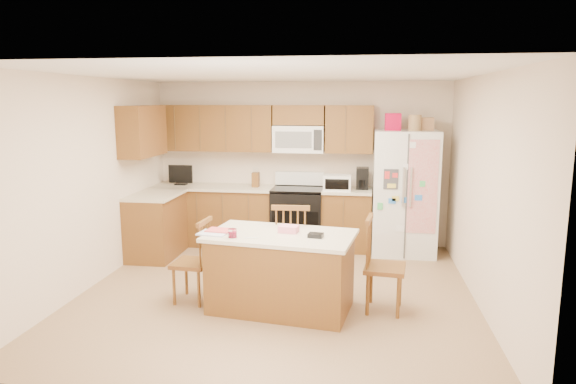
% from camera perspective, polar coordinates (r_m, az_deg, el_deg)
% --- Properties ---
extents(ground, '(4.50, 4.50, 0.00)m').
position_cam_1_polar(ground, '(6.12, -1.26, -11.12)').
color(ground, olive).
rests_on(ground, ground).
extents(room_shell, '(4.60, 4.60, 2.52)m').
position_cam_1_polar(room_shell, '(5.76, -1.32, 2.37)').
color(room_shell, beige).
rests_on(room_shell, ground).
extents(cabinetry, '(3.36, 1.56, 2.15)m').
position_cam_1_polar(cabinetry, '(7.77, -6.24, 0.41)').
color(cabinetry, brown).
rests_on(cabinetry, ground).
extents(stove, '(0.76, 0.65, 1.13)m').
position_cam_1_polar(stove, '(7.82, 1.09, -2.77)').
color(stove, black).
rests_on(stove, ground).
extents(refrigerator, '(0.90, 0.79, 2.04)m').
position_cam_1_polar(refrigerator, '(7.63, 12.82, 0.09)').
color(refrigerator, white).
rests_on(refrigerator, ground).
extents(island, '(1.68, 1.09, 0.92)m').
position_cam_1_polar(island, '(5.54, -0.79, -8.77)').
color(island, brown).
rests_on(island, ground).
extents(windsor_chair_left, '(0.42, 0.43, 0.94)m').
position_cam_1_polar(windsor_chair_left, '(5.84, -10.43, -7.73)').
color(windsor_chair_left, brown).
rests_on(windsor_chair_left, ground).
extents(windsor_chair_back, '(0.48, 0.46, 1.06)m').
position_cam_1_polar(windsor_chair_back, '(6.04, 0.41, -6.39)').
color(windsor_chair_back, brown).
rests_on(windsor_chair_back, ground).
extents(windsor_chair_right, '(0.46, 0.48, 1.02)m').
position_cam_1_polar(windsor_chair_right, '(5.58, 10.44, -8.19)').
color(windsor_chair_right, brown).
rests_on(windsor_chair_right, ground).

